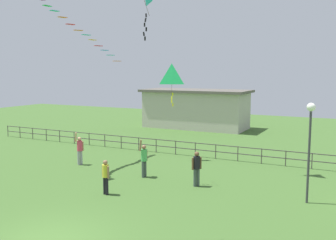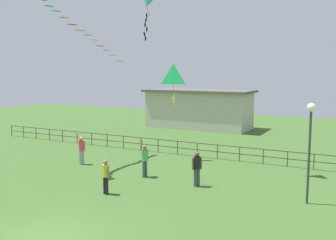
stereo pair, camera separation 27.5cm
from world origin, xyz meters
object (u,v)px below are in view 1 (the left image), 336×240
object	(u,v)px
lamppost	(310,130)
kite_0	(172,75)
person_2	(144,158)
person_3	(80,148)
person_1	(197,166)
person_0	(106,175)

from	to	relation	value
lamppost	kite_0	xyz separation A→B (m)	(-8.90, 4.96, 2.20)
person_2	person_3	bearing A→B (deg)	172.61
lamppost	person_2	distance (m)	8.55
person_1	person_2	distance (m)	3.14
lamppost	person_3	size ratio (longest dim) A/B	2.17
lamppost	person_3	xyz separation A→B (m)	(-13.09, 0.98, -2.15)
lamppost	kite_0	bearing A→B (deg)	150.89
lamppost	person_0	xyz separation A→B (m)	(-8.36, -2.96, -2.22)
person_3	lamppost	bearing A→B (deg)	-4.29
person_3	kite_0	world-z (taller)	kite_0
person_0	person_1	xyz separation A→B (m)	(3.21, 3.05, 0.07)
person_2	lamppost	bearing A→B (deg)	-2.47
person_1	person_3	size ratio (longest dim) A/B	0.87
person_1	person_2	xyz separation A→B (m)	(-3.12, 0.27, 0.03)
person_0	kite_0	size ratio (longest dim) A/B	0.61
person_3	kite_0	distance (m)	7.23
person_2	kite_0	size ratio (longest dim) A/B	0.77
person_0	person_2	world-z (taller)	person_2
lamppost	person_3	bearing A→B (deg)	175.71
person_1	person_3	bearing A→B (deg)	173.60
person_3	kite_0	xyz separation A→B (m)	(4.19, 3.97, 4.34)
person_2	kite_0	bearing A→B (deg)	97.77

